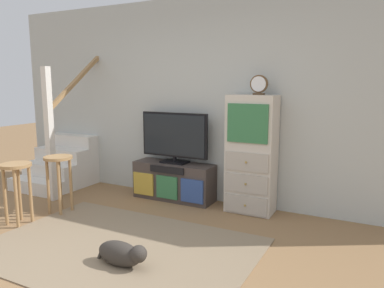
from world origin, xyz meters
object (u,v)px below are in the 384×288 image
(television, at_px, (174,136))
(dog, at_px, (122,254))
(side_cabinet, at_px, (251,155))
(desk_clock, at_px, (259,85))
(bar_stool_near, at_px, (17,179))
(media_console, at_px, (174,181))
(bar_stool_far, at_px, (59,171))

(television, distance_m, dog, 2.10)
(side_cabinet, height_order, dog, side_cabinet)
(desk_clock, bearing_deg, side_cabinet, 168.88)
(side_cabinet, relative_size, dog, 2.67)
(television, relative_size, bar_stool_near, 1.39)
(television, height_order, dog, television)
(bar_stool_near, height_order, dog, bar_stool_near)
(television, bearing_deg, desk_clock, -1.41)
(side_cabinet, bearing_deg, media_console, -179.47)
(television, xyz_separation_m, bar_stool_far, (-0.98, -1.12, -0.34))
(side_cabinet, height_order, bar_stool_far, side_cabinet)
(television, relative_size, dog, 1.80)
(bar_stool_near, distance_m, bar_stool_far, 0.51)
(bar_stool_near, bearing_deg, bar_stool_far, 75.98)
(television, bearing_deg, bar_stool_near, -124.34)
(bar_stool_far, bearing_deg, dog, -26.27)
(bar_stool_far, height_order, dog, bar_stool_far)
(side_cabinet, height_order, desk_clock, desk_clock)
(side_cabinet, relative_size, bar_stool_far, 2.04)
(bar_stool_far, distance_m, dog, 1.76)
(television, xyz_separation_m, desk_clock, (1.17, -0.03, 0.69))
(bar_stool_near, bearing_deg, television, 55.66)
(media_console, xyz_separation_m, bar_stool_far, (-0.98, -1.10, 0.27))
(media_console, relative_size, bar_stool_far, 1.59)
(desk_clock, height_order, bar_stool_far, desk_clock)
(side_cabinet, distance_m, bar_stool_near, 2.73)
(television, bearing_deg, bar_stool_far, -131.17)
(desk_clock, distance_m, bar_stool_near, 2.97)
(media_console, relative_size, side_cabinet, 0.78)
(desk_clock, relative_size, bar_stool_near, 0.33)
(media_console, distance_m, dog, 1.94)
(dog, bearing_deg, desk_clock, 71.64)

